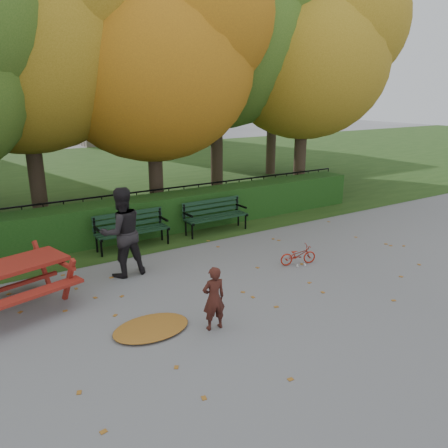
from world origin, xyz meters
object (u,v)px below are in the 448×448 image
tree_c (164,51)px  tree_d (230,22)px  picnic_table (6,276)px  tree_e (317,51)px  child (214,298)px  adult (122,232)px  bench_left (131,227)px  tree_b (34,23)px  bench_right (214,213)px  tree_g (283,53)px  bicycle (298,255)px

tree_c → tree_d: bearing=22.6°
tree_c → picnic_table: 7.88m
tree_e → child: (-8.12, -6.52, -4.55)m
adult → bench_left: bearing=-118.2°
tree_b → tree_d: bearing=4.4°
bench_right → picnic_table: bearing=-159.5°
tree_g → tree_c: bearing=-153.1°
bench_left → bicycle: (2.72, -3.07, -0.30)m
tree_g → bench_left: tree_g is taller
tree_b → bicycle: tree_b is taller
bench_left → bicycle: bearing=-48.5°
tree_g → bicycle: size_ratio=10.20×
tree_b → picnic_table: tree_b is taller
bench_left → picnic_table: picnic_table is taller
bench_left → picnic_table: (-3.01, -2.02, 0.15)m
bench_left → tree_b: bearing=110.6°
bicycle → tree_b: bearing=48.6°
bench_right → picnic_table: picnic_table is taller
tree_d → bicycle: bearing=-110.4°
tree_g → tree_b: bearing=-164.4°
tree_c → tree_b: bearing=166.5°
tree_b → picnic_table: bearing=-110.3°
picnic_table → bicycle: bearing=-25.8°
bench_right → bicycle: bench_right is taller
bench_right → child: (-2.70, -4.45, 0.02)m
tree_d → picnic_table: 11.23m
tree_e → bench_right: (-5.42, -2.07, -4.56)m
tree_e → bicycle: tree_e is taller
tree_d → bench_left: tree_d is taller
tree_e → bench_left: 9.29m
bench_left → bench_right: size_ratio=1.00×
tree_e → bench_right: bearing=-159.1°
tree_g → bench_left: 12.37m
tree_d → tree_e: (2.64, -1.46, -0.90)m
bench_right → child: bearing=-121.2°
bench_right → child: child is taller
bicycle → tree_c: bearing=22.6°
bicycle → child: bearing=130.8°
tree_e → adult: (-8.58, -3.63, -4.14)m
bench_right → picnic_table: size_ratio=0.77×
tree_c → bench_left: size_ratio=4.44×
tree_e → picnic_table: (-10.84, -4.09, -4.42)m
bench_left → bicycle: 4.12m
tree_e → tree_b: bearing=173.8°
tree_d → bench_right: 7.07m
tree_c → tree_g: 8.43m
bench_left → child: child is taller
tree_g → bench_right: size_ratio=4.75×
picnic_table → child: (2.71, -2.43, -0.13)m
tree_b → bench_right: bearing=-40.7°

